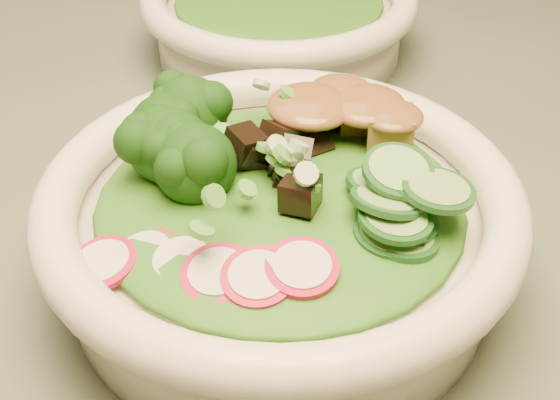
# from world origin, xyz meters

# --- Properties ---
(dining_table) EXTENTS (1.20, 0.80, 0.75)m
(dining_table) POSITION_xyz_m (0.00, 0.00, 0.64)
(dining_table) COLOR black
(dining_table) RESTS_ON ground
(salad_bowl) EXTENTS (0.27, 0.27, 0.07)m
(salad_bowl) POSITION_xyz_m (-0.03, -0.10, 0.79)
(salad_bowl) COLOR white
(salad_bowl) RESTS_ON dining_table
(side_bowl) EXTENTS (0.24, 0.24, 0.06)m
(side_bowl) POSITION_xyz_m (-0.08, 0.19, 0.78)
(side_bowl) COLOR white
(side_bowl) RESTS_ON dining_table
(lettuce_bed) EXTENTS (0.21, 0.21, 0.02)m
(lettuce_bed) POSITION_xyz_m (-0.03, -0.10, 0.81)
(lettuce_bed) COLOR #1B5C13
(lettuce_bed) RESTS_ON salad_bowl
(broccoli_florets) EXTENTS (0.10, 0.10, 0.04)m
(broccoli_florets) POSITION_xyz_m (-0.09, -0.08, 0.83)
(broccoli_florets) COLOR black
(broccoli_florets) RESTS_ON salad_bowl
(radish_slices) EXTENTS (0.12, 0.08, 0.02)m
(radish_slices) POSITION_xyz_m (-0.05, -0.16, 0.81)
(radish_slices) COLOR #B60E35
(radish_slices) RESTS_ON salad_bowl
(cucumber_slices) EXTENTS (0.09, 0.09, 0.04)m
(cucumber_slices) POSITION_xyz_m (0.03, -0.12, 0.82)
(cucumber_slices) COLOR #88C36C
(cucumber_slices) RESTS_ON salad_bowl
(mushroom_heap) EXTENTS (0.09, 0.09, 0.04)m
(mushroom_heap) POSITION_xyz_m (-0.03, -0.08, 0.83)
(mushroom_heap) COLOR black
(mushroom_heap) RESTS_ON salad_bowl
(tofu_cubes) EXTENTS (0.11, 0.09, 0.04)m
(tofu_cubes) POSITION_xyz_m (-0.01, -0.04, 0.82)
(tofu_cubes) COLOR brown
(tofu_cubes) RESTS_ON salad_bowl
(peanut_sauce) EXTENTS (0.07, 0.06, 0.02)m
(peanut_sauce) POSITION_xyz_m (-0.01, -0.04, 0.84)
(peanut_sauce) COLOR brown
(peanut_sauce) RESTS_ON tofu_cubes
(scallion_garnish) EXTENTS (0.19, 0.19, 0.02)m
(scallion_garnish) POSITION_xyz_m (-0.03, -0.10, 0.84)
(scallion_garnish) COLOR #50A43A
(scallion_garnish) RESTS_ON salad_bowl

